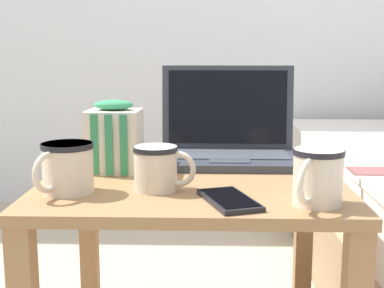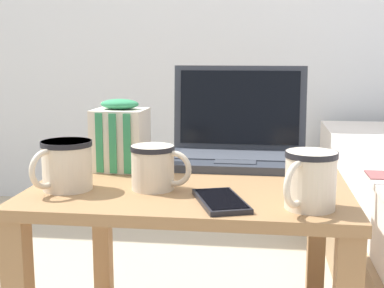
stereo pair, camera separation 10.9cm
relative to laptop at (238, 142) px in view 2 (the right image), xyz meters
name	(u,v)px [view 2 (the right image)]	position (x,y,z in m)	size (l,w,h in m)	color
bedside_table	(195,261)	(-0.08, -0.18, -0.24)	(0.63, 0.56, 0.53)	#997047
laptop	(238,142)	(0.00, 0.00, 0.00)	(0.34, 0.24, 0.23)	#333842
mug_front_left	(310,177)	(0.14, -0.38, 0.01)	(0.10, 0.12, 0.10)	beige
mug_front_right	(66,163)	(-0.32, -0.31, 0.01)	(0.10, 0.13, 0.10)	beige
mug_mid_center	(154,165)	(-0.15, -0.29, 0.00)	(0.12, 0.09, 0.09)	beige
snack_bag	(120,137)	(-0.26, -0.13, 0.03)	(0.12, 0.11, 0.16)	silver
cell_phone	(221,201)	(-0.01, -0.37, -0.04)	(0.12, 0.17, 0.01)	black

